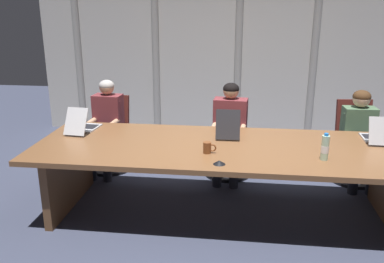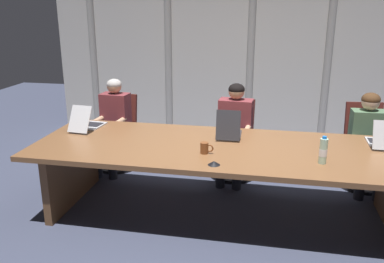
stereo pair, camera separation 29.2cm
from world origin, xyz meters
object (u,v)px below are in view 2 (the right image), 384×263
object	(u,v)px
office_chair_left_end	(118,140)
person_left_mid	(234,126)
laptop_left_end	(88,124)
water_bottle_primary	(323,151)
laptop_center	(381,140)
person_center	(368,136)
coffee_mug_near	(205,148)
office_chair_center	(364,155)
laptop_left_mid	(229,132)
office_chair_left_mid	(234,147)
conference_mic_left_side	(214,163)
person_left_end	(113,120)

from	to	relation	value
office_chair_left_end	person_left_mid	xyz separation A→B (m)	(1.58, -0.15, 0.32)
laptop_left_end	water_bottle_primary	distance (m)	2.57
laptop_center	person_left_mid	distance (m)	1.64
person_center	coffee_mug_near	xyz separation A→B (m)	(-1.71, -1.18, 0.15)
laptop_center	office_chair_center	world-z (taller)	laptop_center
laptop_left_mid	person_left_mid	size ratio (longest dim) A/B	0.34
office_chair_left_mid	office_chair_center	distance (m)	1.56
office_chair_left_end	coffee_mug_near	xyz separation A→B (m)	(1.41, -1.34, 0.45)
laptop_left_end	conference_mic_left_side	xyz separation A→B (m)	(1.56, -0.82, -0.04)
water_bottle_primary	laptop_center	bearing A→B (deg)	44.61
laptop_left_mid	person_left_end	bearing A→B (deg)	66.16
person_left_mid	person_center	world-z (taller)	person_left_mid
office_chair_left_mid	person_left_mid	bearing A→B (deg)	8.04
laptop_left_mid	coffee_mug_near	xyz separation A→B (m)	(-0.17, -0.53, -0.01)
office_chair_left_end	person_left_mid	distance (m)	1.62
water_bottle_primary	conference_mic_left_side	distance (m)	0.97
laptop_left_end	conference_mic_left_side	bearing A→B (deg)	-112.38
laptop_center	conference_mic_left_side	bearing A→B (deg)	119.38
person_center	coffee_mug_near	distance (m)	2.08
person_left_mid	water_bottle_primary	world-z (taller)	person_left_mid
laptop_left_end	office_chair_left_mid	bearing A→B (deg)	-58.36
person_left_end	office_chair_left_end	bearing A→B (deg)	-169.66
coffee_mug_near	laptop_left_end	bearing A→B (deg)	159.10
office_chair_left_mid	coffee_mug_near	size ratio (longest dim) A/B	7.55
office_chair_left_end	coffee_mug_near	bearing A→B (deg)	50.15
laptop_center	water_bottle_primary	xyz separation A→B (m)	(-0.62, -0.61, 0.06)
office_chair_left_end	coffee_mug_near	world-z (taller)	office_chair_left_end
person_left_end	water_bottle_primary	size ratio (longest dim) A/B	4.77
office_chair_left_mid	person_center	distance (m)	1.58
person_left_end	person_center	bearing A→B (deg)	94.14
laptop_left_end	office_chair_center	world-z (taller)	laptop_left_end
office_chair_left_mid	person_center	size ratio (longest dim) A/B	0.83
person_left_end	person_center	xyz separation A→B (m)	(3.10, -0.00, -0.02)
water_bottle_primary	laptop_left_end	bearing A→B (deg)	166.63
laptop_center	laptop_left_end	bearing A→B (deg)	91.47
laptop_center	person_center	world-z (taller)	person_center
office_chair_left_end	person_center	bearing A→B (deg)	90.67
office_chair_left_end	water_bottle_primary	xyz separation A→B (m)	(2.47, -1.38, 0.51)
laptop_left_end	office_chair_center	bearing A→B (deg)	-70.66
person_center	water_bottle_primary	distance (m)	1.40
laptop_left_end	laptop_left_mid	bearing A→B (deg)	-85.27
laptop_center	office_chair_left_end	xyz separation A→B (m)	(-3.09, 0.77, -0.45)
person_left_mid	laptop_center	bearing A→B (deg)	72.23
office_chair_left_mid	office_chair_center	size ratio (longest dim) A/B	0.98
office_chair_left_end	laptop_center	bearing A→B (deg)	79.59
office_chair_left_end	water_bottle_primary	bearing A→B (deg)	64.41
person_left_end	coffee_mug_near	world-z (taller)	person_left_end
person_left_end	laptop_left_mid	bearing A→B (deg)	71.74
person_left_mid	conference_mic_left_side	bearing A→B (deg)	2.84
laptop_left_end	coffee_mug_near	distance (m)	1.53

